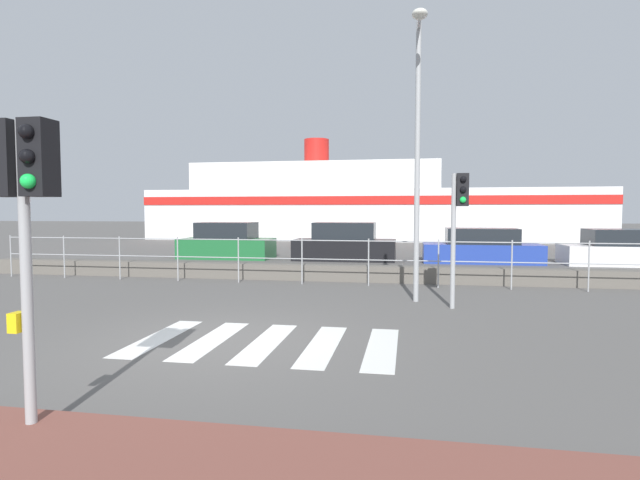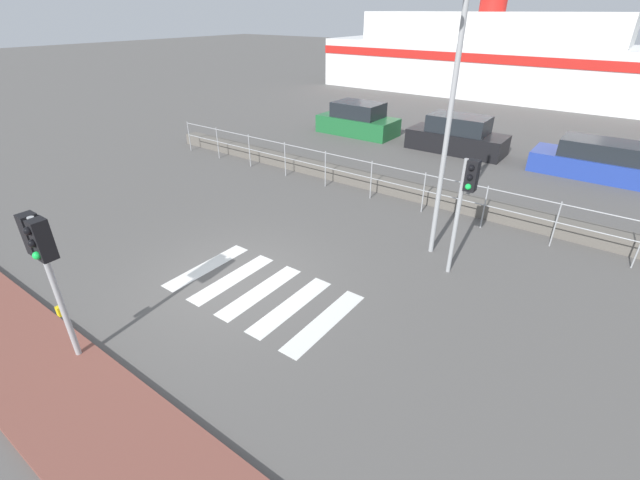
# 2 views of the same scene
# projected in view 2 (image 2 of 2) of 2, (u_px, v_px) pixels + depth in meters

# --- Properties ---
(ground_plane) EXTENTS (160.00, 160.00, 0.00)m
(ground_plane) POSITION_uv_depth(u_px,v_px,m) (237.00, 281.00, 10.08)
(ground_plane) COLOR #565451
(sidewalk_brick) EXTENTS (24.00, 1.80, 0.12)m
(sidewalk_brick) POSITION_uv_depth(u_px,v_px,m) (58.00, 388.00, 7.14)
(sidewalk_brick) COLOR brown
(sidewalk_brick) RESTS_ON ground_plane
(crosswalk) EXTENTS (4.05, 2.40, 0.01)m
(crosswalk) POSITION_uv_depth(u_px,v_px,m) (260.00, 292.00, 9.68)
(crosswalk) COLOR silver
(crosswalk) RESTS_ON ground_plane
(seawall) EXTENTS (20.72, 0.55, 0.46)m
(seawall) POSITION_uv_depth(u_px,v_px,m) (383.00, 184.00, 14.96)
(seawall) COLOR #605B54
(seawall) RESTS_ON ground_plane
(harbor_fence) EXTENTS (18.69, 0.04, 1.30)m
(harbor_fence) POSITION_uv_depth(u_px,v_px,m) (371.00, 174.00, 14.05)
(harbor_fence) COLOR #9EA0A3
(harbor_fence) RESTS_ON ground_plane
(traffic_light_near) EXTENTS (0.58, 0.41, 2.87)m
(traffic_light_near) POSITION_uv_depth(u_px,v_px,m) (43.00, 253.00, 6.77)
(traffic_light_near) COLOR #9EA0A3
(traffic_light_near) RESTS_ON ground_plane
(traffic_light_far) EXTENTS (0.34, 0.32, 2.84)m
(traffic_light_far) POSITION_uv_depth(u_px,v_px,m) (466.00, 193.00, 9.38)
(traffic_light_far) COLOR #9EA0A3
(traffic_light_far) RESTS_ON ground_plane
(streetlamp) EXTENTS (0.32, 1.23, 6.22)m
(streetlamp) POSITION_uv_depth(u_px,v_px,m) (448.00, 102.00, 9.32)
(streetlamp) COLOR #9EA0A3
(streetlamp) RESTS_ON ground_plane
(ferry_boat) EXTENTS (31.23, 6.70, 7.26)m
(ferry_boat) POSITION_uv_depth(u_px,v_px,m) (527.00, 63.00, 29.69)
(ferry_boat) COLOR white
(ferry_boat) RESTS_ON ground_plane
(parked_car_green) EXTENTS (3.95, 1.87, 1.56)m
(parked_car_green) POSITION_uv_depth(u_px,v_px,m) (358.00, 121.00, 21.59)
(parked_car_green) COLOR #1E6633
(parked_car_green) RESTS_ON ground_plane
(parked_car_black) EXTENTS (4.20, 1.71, 1.57)m
(parked_car_black) POSITION_uv_depth(u_px,v_px,m) (457.00, 136.00, 18.91)
(parked_car_black) COLOR black
(parked_car_black) RESTS_ON ground_plane
(parked_car_blue) EXTENTS (4.52, 1.79, 1.37)m
(parked_car_blue) POSITION_uv_depth(u_px,v_px,m) (598.00, 161.00, 16.10)
(parked_car_blue) COLOR #233D9E
(parked_car_blue) RESTS_ON ground_plane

